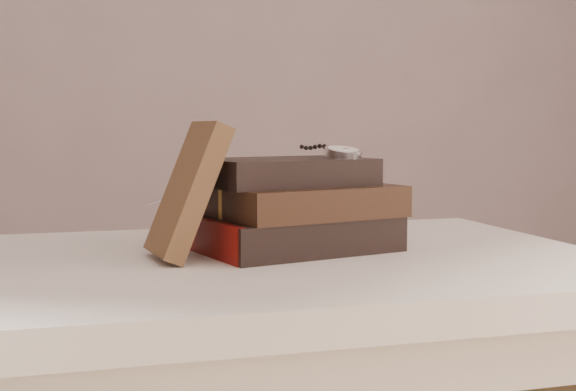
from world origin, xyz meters
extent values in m
cube|color=silver|center=(0.00, 0.35, 0.73)|extent=(1.00, 0.60, 0.04)
cube|color=white|center=(0.00, 0.35, 0.67)|extent=(0.88, 0.49, 0.08)
cube|color=black|center=(0.10, 0.38, 0.77)|extent=(0.28, 0.23, 0.05)
cube|color=beige|center=(0.11, 0.38, 0.77)|extent=(0.27, 0.21, 0.04)
cube|color=gold|center=(-0.02, 0.38, 0.77)|extent=(0.01, 0.01, 0.05)
cube|color=#680C09|center=(-0.01, 0.35, 0.77)|extent=(0.05, 0.16, 0.05)
cube|color=black|center=(0.12, 0.38, 0.82)|extent=(0.27, 0.21, 0.04)
cube|color=beige|center=(0.12, 0.38, 0.82)|extent=(0.26, 0.20, 0.03)
cube|color=gold|center=(0.00, 0.37, 0.82)|extent=(0.01, 0.01, 0.04)
cube|color=black|center=(0.09, 0.39, 0.86)|extent=(0.25, 0.20, 0.04)
cube|color=beige|center=(0.09, 0.39, 0.86)|extent=(0.24, 0.19, 0.03)
cube|color=gold|center=(-0.02, 0.38, 0.86)|extent=(0.01, 0.01, 0.04)
cube|color=#3F2918|center=(-0.05, 0.35, 0.84)|extent=(0.11, 0.12, 0.17)
cylinder|color=silver|center=(0.17, 0.38, 0.88)|extent=(0.06, 0.06, 0.02)
cylinder|color=white|center=(0.17, 0.38, 0.89)|extent=(0.05, 0.05, 0.01)
torus|color=silver|center=(0.17, 0.38, 0.89)|extent=(0.06, 0.06, 0.01)
cylinder|color=silver|center=(0.17, 0.41, 0.88)|extent=(0.01, 0.01, 0.01)
cube|color=black|center=(0.17, 0.39, 0.89)|extent=(0.00, 0.01, 0.00)
cube|color=black|center=(0.18, 0.38, 0.89)|extent=(0.01, 0.00, 0.00)
sphere|color=black|center=(0.17, 0.42, 0.89)|extent=(0.01, 0.01, 0.01)
sphere|color=black|center=(0.16, 0.43, 0.89)|extent=(0.01, 0.01, 0.01)
sphere|color=black|center=(0.16, 0.45, 0.89)|extent=(0.01, 0.01, 0.01)
sphere|color=black|center=(0.16, 0.46, 0.89)|extent=(0.01, 0.01, 0.01)
sphere|color=black|center=(0.16, 0.48, 0.89)|extent=(0.01, 0.01, 0.01)
sphere|color=black|center=(0.15, 0.49, 0.89)|extent=(0.01, 0.01, 0.01)
sphere|color=black|center=(0.15, 0.50, 0.89)|extent=(0.01, 0.01, 0.01)
torus|color=silver|center=(-0.03, 0.43, 0.82)|extent=(0.05, 0.03, 0.05)
torus|color=silver|center=(0.03, 0.44, 0.82)|extent=(0.05, 0.03, 0.05)
cylinder|color=silver|center=(0.00, 0.44, 0.83)|extent=(0.01, 0.01, 0.00)
cylinder|color=silver|center=(-0.06, 0.48, 0.82)|extent=(0.03, 0.11, 0.03)
cylinder|color=silver|center=(0.03, 0.50, 0.82)|extent=(0.03, 0.11, 0.03)
camera|label=1|loc=(-0.19, -0.61, 0.92)|focal=47.51mm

